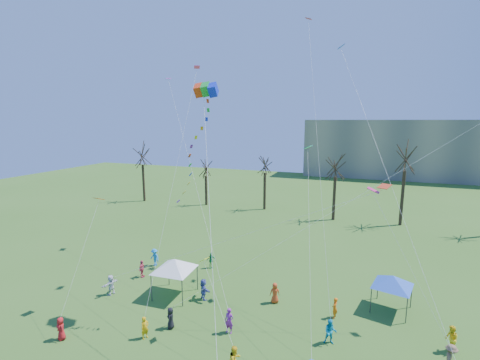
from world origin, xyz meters
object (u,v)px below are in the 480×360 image
(distant_building, at_px, (426,149))
(canopy_tent_blue, at_px, (393,281))
(canopy_tent_white, at_px, (174,264))
(big_box_kite, at_px, (197,154))

(distant_building, xyz_separation_m, canopy_tent_blue, (-12.22, -70.13, -5.03))
(distant_building, distance_m, canopy_tent_blue, 71.37)
(canopy_tent_white, bearing_deg, distant_building, 68.31)
(distant_building, relative_size, canopy_tent_white, 13.70)
(canopy_tent_blue, bearing_deg, distant_building, 80.12)
(distant_building, relative_size, canopy_tent_blue, 15.88)
(big_box_kite, distance_m, canopy_tent_white, 10.43)
(distant_building, xyz_separation_m, canopy_tent_white, (-29.44, -74.02, -4.72))
(canopy_tent_white, xyz_separation_m, canopy_tent_blue, (17.22, 3.89, -0.31))
(big_box_kite, bearing_deg, canopy_tent_white, 151.09)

